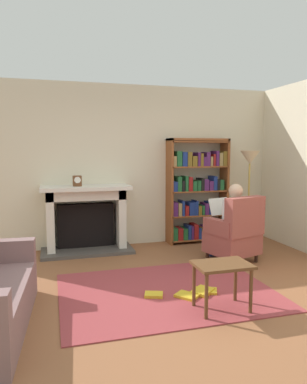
{
  "coord_description": "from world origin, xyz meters",
  "views": [
    {
      "loc": [
        -1.24,
        -3.48,
        1.61
      ],
      "look_at": [
        0.1,
        1.2,
        1.05
      ],
      "focal_mm": 33.74,
      "sensor_mm": 36.0,
      "label": 1
    }
  ],
  "objects_px": {
    "mantel_clock": "(77,181)",
    "side_table": "(222,271)",
    "fireplace": "(86,216)",
    "bookshelf": "(197,192)",
    "armchair_reading": "(235,233)",
    "floor_lamp": "(250,166)",
    "seated_reader": "(230,219)"
  },
  "relations": [
    {
      "from": "floor_lamp",
      "to": "bookshelf",
      "type": "bearing_deg",
      "value": 143.06
    },
    {
      "from": "fireplace",
      "to": "side_table",
      "type": "relative_size",
      "value": 2.54
    },
    {
      "from": "armchair_reading",
      "to": "side_table",
      "type": "bearing_deg",
      "value": 40.16
    },
    {
      "from": "armchair_reading",
      "to": "fireplace",
      "type": "bearing_deg",
      "value": -47.63
    },
    {
      "from": "armchair_reading",
      "to": "floor_lamp",
      "type": "xyz_separation_m",
      "value": [
        0.62,
        0.71,
        0.93
      ]
    },
    {
      "from": "fireplace",
      "to": "side_table",
      "type": "bearing_deg",
      "value": -67.14
    },
    {
      "from": "fireplace",
      "to": "bookshelf",
      "type": "bearing_deg",
      "value": 1.02
    },
    {
      "from": "fireplace",
      "to": "armchair_reading",
      "type": "relative_size",
      "value": 1.47
    },
    {
      "from": "fireplace",
      "to": "seated_reader",
      "type": "distance_m",
      "value": 2.26
    },
    {
      "from": "mantel_clock",
      "to": "side_table",
      "type": "xyz_separation_m",
      "value": [
        1.23,
        -2.51,
        -0.73
      ]
    },
    {
      "from": "armchair_reading",
      "to": "mantel_clock",
      "type": "bearing_deg",
      "value": -43.96
    },
    {
      "from": "bookshelf",
      "to": "seated_reader",
      "type": "bearing_deg",
      "value": -87.86
    },
    {
      "from": "fireplace",
      "to": "mantel_clock",
      "type": "distance_m",
      "value": 0.6
    },
    {
      "from": "mantel_clock",
      "to": "side_table",
      "type": "relative_size",
      "value": 0.29
    },
    {
      "from": "armchair_reading",
      "to": "side_table",
      "type": "xyz_separation_m",
      "value": [
        -0.91,
        -1.4,
        -0.01
      ]
    },
    {
      "from": "fireplace",
      "to": "seated_reader",
      "type": "xyz_separation_m",
      "value": [
        1.98,
        -1.09,
        0.06
      ]
    },
    {
      "from": "bookshelf",
      "to": "seated_reader",
      "type": "xyz_separation_m",
      "value": [
        0.04,
        -1.13,
        -0.26
      ]
    },
    {
      "from": "side_table",
      "to": "mantel_clock",
      "type": "bearing_deg",
      "value": 116.17
    },
    {
      "from": "bookshelf",
      "to": "armchair_reading",
      "type": "relative_size",
      "value": 1.87
    },
    {
      "from": "armchair_reading",
      "to": "floor_lamp",
      "type": "height_order",
      "value": "floor_lamp"
    },
    {
      "from": "armchair_reading",
      "to": "floor_lamp",
      "type": "bearing_deg",
      "value": -147.79
    },
    {
      "from": "fireplace",
      "to": "bookshelf",
      "type": "xyz_separation_m",
      "value": [
        1.94,
        0.03,
        0.32
      ]
    },
    {
      "from": "fireplace",
      "to": "armchair_reading",
      "type": "height_order",
      "value": "fireplace"
    },
    {
      "from": "fireplace",
      "to": "bookshelf",
      "type": "distance_m",
      "value": 1.96
    },
    {
      "from": "side_table",
      "to": "seated_reader",
      "type": "bearing_deg",
      "value": 59.81
    },
    {
      "from": "mantel_clock",
      "to": "floor_lamp",
      "type": "xyz_separation_m",
      "value": [
        2.77,
        -0.39,
        0.22
      ]
    },
    {
      "from": "floor_lamp",
      "to": "side_table",
      "type": "bearing_deg",
      "value": -126.0
    },
    {
      "from": "side_table",
      "to": "floor_lamp",
      "type": "height_order",
      "value": "floor_lamp"
    },
    {
      "from": "bookshelf",
      "to": "side_table",
      "type": "height_order",
      "value": "bookshelf"
    },
    {
      "from": "mantel_clock",
      "to": "armchair_reading",
      "type": "distance_m",
      "value": 2.52
    },
    {
      "from": "mantel_clock",
      "to": "armchair_reading",
      "type": "relative_size",
      "value": 0.17
    },
    {
      "from": "seated_reader",
      "to": "mantel_clock",
      "type": "bearing_deg",
      "value": -41.88
    }
  ]
}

